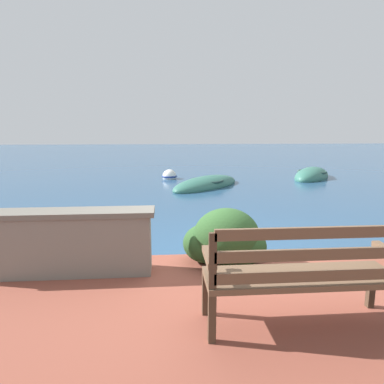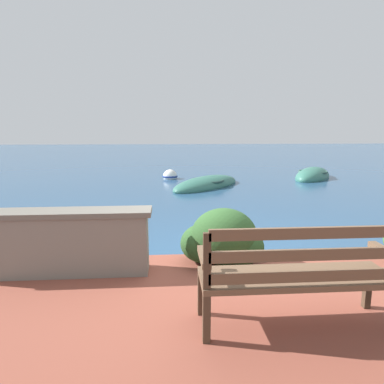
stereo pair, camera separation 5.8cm
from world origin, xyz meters
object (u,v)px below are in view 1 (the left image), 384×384
rowboat_mid (312,177)px  mooring_buoy (169,176)px  park_bench (303,273)px  rowboat_nearest (206,185)px

rowboat_mid → mooring_buoy: 5.53m
rowboat_mid → park_bench: bearing=-166.0°
rowboat_nearest → mooring_buoy: size_ratio=5.37×
park_bench → rowboat_mid: bearing=65.7°
park_bench → mooring_buoy: park_bench is taller
rowboat_mid → mooring_buoy: (-5.52, 0.32, 0.03)m
park_bench → mooring_buoy: 10.55m
mooring_buoy → park_bench: bearing=-84.8°
mooring_buoy → rowboat_nearest: bearing=-58.1°
park_bench → rowboat_nearest: size_ratio=0.52×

